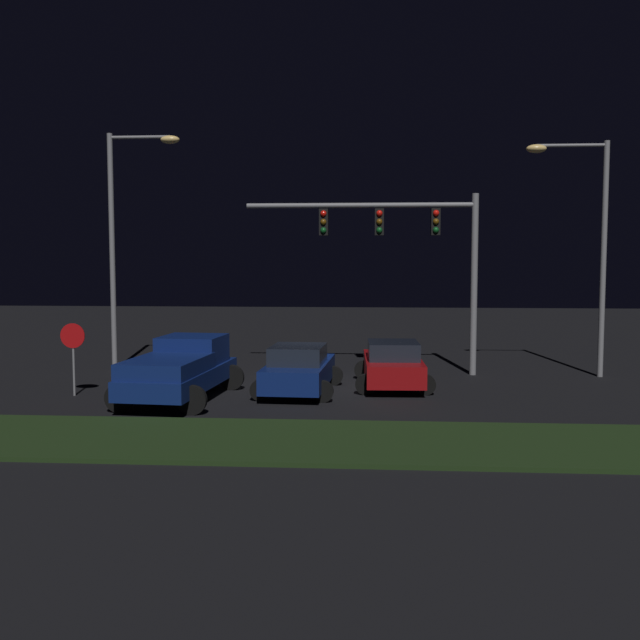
# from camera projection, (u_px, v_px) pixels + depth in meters

# --- Properties ---
(ground_plane) EXTENTS (80.00, 80.00, 0.00)m
(ground_plane) POSITION_uv_depth(u_px,v_px,m) (312.00, 386.00, 24.51)
(ground_plane) COLOR black
(grass_median) EXTENTS (26.78, 4.06, 0.10)m
(grass_median) POSITION_uv_depth(u_px,v_px,m) (284.00, 441.00, 17.02)
(grass_median) COLOR black
(grass_median) RESTS_ON ground_plane
(pickup_truck) EXTENTS (3.18, 5.55, 1.80)m
(pickup_truck) POSITION_uv_depth(u_px,v_px,m) (182.00, 366.00, 22.23)
(pickup_truck) COLOR navy
(pickup_truck) RESTS_ON ground_plane
(car_sedan) EXTENTS (2.59, 4.46, 1.51)m
(car_sedan) POSITION_uv_depth(u_px,v_px,m) (393.00, 364.00, 24.38)
(car_sedan) COLOR maroon
(car_sedan) RESTS_ON ground_plane
(car_sedan_far) EXTENTS (2.63, 4.48, 1.51)m
(car_sedan_far) POSITION_uv_depth(u_px,v_px,m) (299.00, 369.00, 23.28)
(car_sedan_far) COLOR navy
(car_sedan_far) RESTS_ON ground_plane
(traffic_signal_gantry) EXTENTS (8.32, 0.56, 6.50)m
(traffic_signal_gantry) POSITION_uv_depth(u_px,v_px,m) (406.00, 239.00, 26.74)
(traffic_signal_gantry) COLOR slate
(traffic_signal_gantry) RESTS_ON ground_plane
(street_lamp_left) EXTENTS (2.71, 0.44, 8.77)m
(street_lamp_left) POSITION_uv_depth(u_px,v_px,m) (125.00, 224.00, 27.59)
(street_lamp_left) COLOR slate
(street_lamp_left) RESTS_ON ground_plane
(street_lamp_right) EXTENTS (2.86, 0.44, 8.28)m
(street_lamp_right) POSITION_uv_depth(u_px,v_px,m) (588.00, 229.00, 26.16)
(street_lamp_right) COLOR slate
(street_lamp_right) RESTS_ON ground_plane
(stop_sign) EXTENTS (0.76, 0.08, 2.23)m
(stop_sign) POSITION_uv_depth(u_px,v_px,m) (73.00, 345.00, 22.73)
(stop_sign) COLOR slate
(stop_sign) RESTS_ON ground_plane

